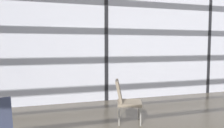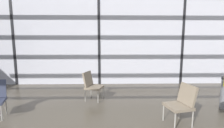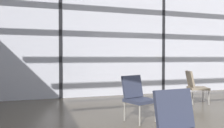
# 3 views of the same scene
# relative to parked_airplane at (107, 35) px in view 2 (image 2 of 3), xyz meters

# --- Properties ---
(glass_curtain_wall) EXTENTS (14.00, 0.08, 3.49)m
(glass_curtain_wall) POSITION_rel_parked_airplane_xyz_m (-0.30, -4.69, -0.55)
(glass_curtain_wall) COLOR silver
(glass_curtain_wall) RESTS_ON ground
(window_mullion_0) EXTENTS (0.10, 0.12, 3.49)m
(window_mullion_0) POSITION_rel_parked_airplane_xyz_m (-3.80, -4.69, -0.55)
(window_mullion_0) COLOR black
(window_mullion_0) RESTS_ON ground
(window_mullion_1) EXTENTS (0.10, 0.12, 3.49)m
(window_mullion_1) POSITION_rel_parked_airplane_xyz_m (-0.30, -4.69, -0.55)
(window_mullion_1) COLOR black
(window_mullion_1) RESTS_ON ground
(window_mullion_2) EXTENTS (0.10, 0.12, 3.49)m
(window_mullion_2) POSITION_rel_parked_airplane_xyz_m (3.20, -4.69, -0.55)
(window_mullion_2) COLOR black
(window_mullion_2) RESTS_ON ground
(parked_airplane) EXTENTS (11.41, 4.59, 4.59)m
(parked_airplane) POSITION_rel_parked_airplane_xyz_m (0.00, 0.00, 0.00)
(parked_airplane) COLOR silver
(parked_airplane) RESTS_ON ground
(lounge_chair_0) EXTENTS (0.65, 0.63, 0.87)m
(lounge_chair_0) POSITION_rel_parked_airplane_xyz_m (-0.43, -6.60, -1.80)
(lounge_chair_0) COLOR #7F705B
(lounge_chair_0) RESTS_ON ground
(lounge_chair_2) EXTENTS (0.62, 0.59, 0.87)m
(lounge_chair_2) POSITION_rel_parked_airplane_xyz_m (1.67, -8.12, -1.80)
(lounge_chair_2) COLOR #7F705B
(lounge_chair_2) RESTS_ON ground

